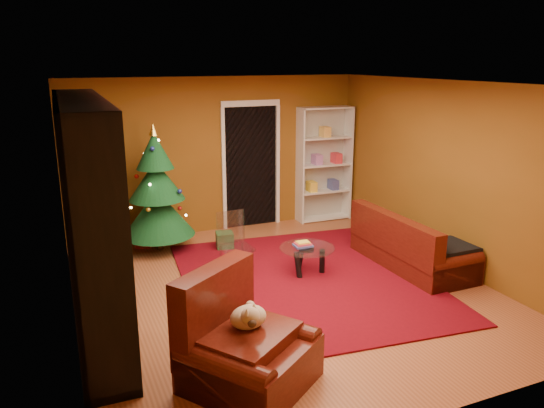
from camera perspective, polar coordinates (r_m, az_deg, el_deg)
name	(u,v)px	position (r m, az deg, el deg)	size (l,w,h in m)	color
floor	(284,292)	(6.92, 1.32, -9.44)	(5.00, 5.50, 0.05)	brown
ceiling	(286,81)	(6.28, 1.47, 13.07)	(5.00, 5.50, 0.05)	silver
wall_back	(217,155)	(9.02, -5.95, 5.24)	(5.00, 0.05, 2.60)	brown
wall_left	(64,216)	(5.93, -21.45, -1.17)	(0.05, 5.50, 2.60)	brown
wall_right	(449,175)	(7.84, 18.47, 2.97)	(0.05, 5.50, 2.60)	brown
doorway	(251,168)	(9.21, -2.25, 3.94)	(1.06, 0.60, 2.16)	black
rug	(305,280)	(7.19, 3.62, -8.14)	(3.16, 3.68, 0.02)	#660610
media_unit	(89,215)	(6.03, -19.07, -1.16)	(0.50, 3.26, 2.50)	black
christmas_tree	(157,190)	(8.22, -12.30, 1.51)	(1.11, 1.11, 1.97)	#0D3E1C
gift_box_teal	(119,250)	(8.20, -16.12, -4.75)	(0.28, 0.28, 0.28)	teal
gift_box_green	(225,240)	(8.33, -5.11, -3.92)	(0.26, 0.26, 0.26)	#235429
gift_box_red	(144,240)	(8.62, -13.65, -3.76)	(0.23, 0.23, 0.23)	#A51910
white_bookshelf	(324,165)	(9.63, 5.64, 4.24)	(0.98, 0.35, 2.11)	white
armchair	(250,342)	(4.91, -2.39, -14.59)	(1.10, 1.10, 0.86)	#411009
dog	(248,317)	(4.87, -2.57, -12.05)	(0.40, 0.30, 0.28)	beige
sofa	(413,239)	(7.79, 14.90, -3.66)	(1.89, 0.85, 0.81)	#411009
coffee_table	(307,260)	(7.35, 3.78, -6.02)	(0.76, 0.76, 0.47)	gray
acrylic_chair	(236,248)	(7.23, -3.87, -4.73)	(0.40, 0.44, 0.79)	#66605B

